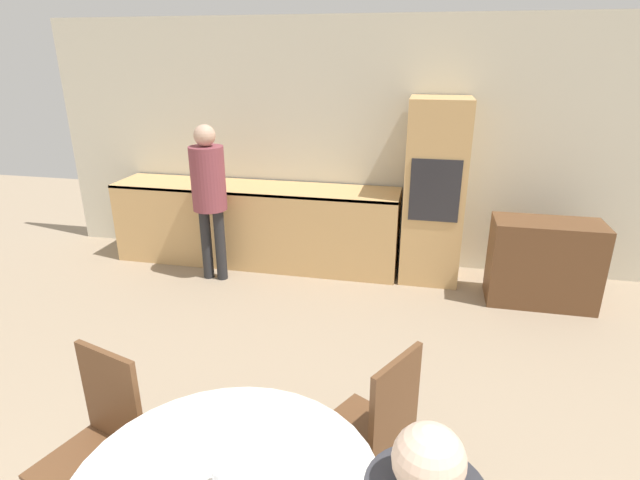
# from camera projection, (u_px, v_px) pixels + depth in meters

# --- Properties ---
(wall_back) EXTENTS (7.17, 0.05, 2.60)m
(wall_back) POSITION_uv_depth(u_px,v_px,m) (366.00, 146.00, 5.33)
(wall_back) COLOR beige
(wall_back) RESTS_ON ground_plane
(kitchen_counter) EXTENTS (3.14, 0.60, 0.89)m
(kitchen_counter) POSITION_uv_depth(u_px,v_px,m) (256.00, 224.00, 5.54)
(kitchen_counter) COLOR tan
(kitchen_counter) RESTS_ON ground_plane
(oven_unit) EXTENTS (0.59, 0.59, 1.85)m
(oven_unit) POSITION_uv_depth(u_px,v_px,m) (434.00, 192.00, 5.01)
(oven_unit) COLOR tan
(oven_unit) RESTS_ON ground_plane
(sideboard) EXTENTS (0.96, 0.45, 0.81)m
(sideboard) POSITION_uv_depth(u_px,v_px,m) (543.00, 263.00, 4.64)
(sideboard) COLOR brown
(sideboard) RESTS_ON ground_plane
(chair_far_left) EXTENTS (0.50, 0.50, 0.95)m
(chair_far_left) POSITION_uv_depth(u_px,v_px,m) (101.00, 437.00, 2.37)
(chair_far_left) COLOR brown
(chair_far_left) RESTS_ON ground_plane
(chair_far_right) EXTENTS (0.54, 0.54, 0.95)m
(chair_far_right) POSITION_uv_depth(u_px,v_px,m) (378.00, 425.00, 2.44)
(chair_far_right) COLOR brown
(chair_far_right) RESTS_ON ground_plane
(person_standing) EXTENTS (0.34, 0.34, 1.60)m
(person_standing) POSITION_uv_depth(u_px,v_px,m) (209.00, 187.00, 4.94)
(person_standing) COLOR #262628
(person_standing) RESTS_ON ground_plane
(cup) EXTENTS (0.07, 0.07, 0.10)m
(cup) POSITION_uv_depth(u_px,v_px,m) (222.00, 479.00, 1.80)
(cup) COLOR silver
(cup) RESTS_ON dining_table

